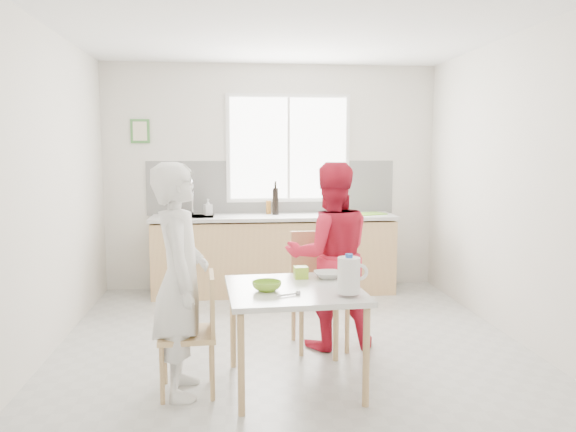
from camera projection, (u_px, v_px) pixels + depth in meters
name	position (u px, v px, depth m)	size (l,w,h in m)	color
ground	(292.00, 350.00, 4.75)	(4.50, 4.50, 0.00)	#B7B7B2
room_shell	(293.00, 154.00, 4.55)	(4.50, 4.50, 4.50)	silver
window	(288.00, 148.00, 6.77)	(1.50, 0.06, 1.30)	white
backsplash	(272.00, 188.00, 6.82)	(3.00, 0.02, 0.65)	white
picture_frame	(140.00, 131.00, 6.57)	(0.22, 0.03, 0.28)	#41813A
kitchen_counter	(274.00, 257.00, 6.62)	(2.84, 0.64, 1.37)	#DCB776
dining_table	(294.00, 298.00, 3.96)	(0.98, 0.98, 0.72)	silver
chair_left	(196.00, 328.00, 3.88)	(0.41, 0.41, 0.84)	#DCB776
chair_far	(318.00, 283.00, 4.84)	(0.47, 0.47, 0.98)	#DCB776
person_white	(180.00, 280.00, 3.82)	(0.58, 0.38, 1.60)	white
person_red	(330.00, 255.00, 4.76)	(0.77, 0.60, 1.58)	red
bowl_green	(267.00, 286.00, 3.87)	(0.20, 0.20, 0.06)	#83BB2B
bowl_white	(327.00, 275.00, 4.25)	(0.20, 0.20, 0.05)	silver
milk_jug	(349.00, 275.00, 3.72)	(0.21, 0.15, 0.26)	white
green_box	(301.00, 272.00, 4.24)	(0.10, 0.10, 0.09)	#A2D330
spoon	(288.00, 295.00, 3.73)	(0.01, 0.01, 0.16)	#A5A5AA
cutting_board	(370.00, 214.00, 6.68)	(0.35, 0.25, 0.01)	#76C12C
wine_bottle_a	(276.00, 201.00, 6.62)	(0.07, 0.07, 0.32)	black
wine_bottle_b	(275.00, 202.00, 6.61)	(0.07, 0.07, 0.30)	black
jar_amber	(269.00, 207.00, 6.70)	(0.06, 0.06, 0.16)	#965F20
soap_bottle	(208.00, 207.00, 6.57)	(0.09, 0.09, 0.19)	#999999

